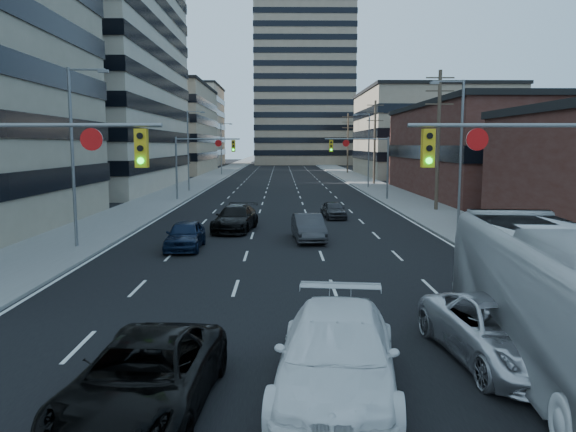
% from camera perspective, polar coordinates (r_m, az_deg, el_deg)
% --- Properties ---
extents(road_surface, '(18.00, 300.00, 0.02)m').
position_cam_1_polar(road_surface, '(138.25, -0.66, 5.06)').
color(road_surface, black).
rests_on(road_surface, ground).
extents(sidewalk_left, '(5.00, 300.00, 0.15)m').
position_cam_1_polar(sidewalk_left, '(138.72, -5.43, 5.06)').
color(sidewalk_left, slate).
rests_on(sidewalk_left, ground).
extents(sidewalk_right, '(5.00, 300.00, 0.15)m').
position_cam_1_polar(sidewalk_right, '(138.74, 4.11, 5.08)').
color(sidewalk_right, slate).
rests_on(sidewalk_right, ground).
extents(office_left_mid, '(26.00, 34.00, 28.00)m').
position_cam_1_polar(office_left_mid, '(73.78, -22.73, 13.50)').
color(office_left_mid, '#ADA089').
rests_on(office_left_mid, ground).
extents(office_left_far, '(20.00, 30.00, 16.00)m').
position_cam_1_polar(office_left_far, '(110.79, -13.30, 8.47)').
color(office_left_far, gray).
rests_on(office_left_far, ground).
extents(storefront_right_mid, '(20.00, 30.00, 9.00)m').
position_cam_1_polar(storefront_right_mid, '(62.96, 21.95, 6.04)').
color(storefront_right_mid, '#472119').
rests_on(storefront_right_mid, ground).
extents(office_right_far, '(22.00, 28.00, 14.00)m').
position_cam_1_polar(office_right_far, '(99.39, 14.07, 8.03)').
color(office_right_far, gray).
rests_on(office_right_far, ground).
extents(apartment_tower, '(26.00, 26.00, 58.00)m').
position_cam_1_polar(apartment_tower, '(160.04, 1.55, 15.77)').
color(apartment_tower, gray).
rests_on(apartment_tower, ground).
extents(bg_block_left, '(24.00, 24.00, 20.00)m').
position_cam_1_polar(bg_block_left, '(150.83, -11.50, 8.90)').
color(bg_block_left, '#ADA089').
rests_on(bg_block_left, ground).
extents(bg_block_right, '(22.00, 22.00, 12.00)m').
position_cam_1_polar(bg_block_right, '(141.84, 12.49, 7.37)').
color(bg_block_right, gray).
rests_on(bg_block_right, ground).
extents(signal_near_left, '(6.59, 0.33, 6.00)m').
position_cam_1_polar(signal_near_left, '(17.76, -25.15, 3.59)').
color(signal_near_left, slate).
rests_on(signal_near_left, ground).
extents(signal_near_right, '(6.59, 0.33, 6.00)m').
position_cam_1_polar(signal_near_right, '(17.86, 24.44, 3.64)').
color(signal_near_right, slate).
rests_on(signal_near_right, ground).
extents(signal_far_left, '(6.09, 0.33, 6.00)m').
position_cam_1_polar(signal_far_left, '(53.69, -8.86, 6.14)').
color(signal_far_left, slate).
rests_on(signal_far_left, ground).
extents(signal_far_right, '(6.09, 0.33, 6.00)m').
position_cam_1_polar(signal_far_right, '(53.73, 7.69, 6.16)').
color(signal_far_right, slate).
rests_on(signal_far_right, ground).
extents(utility_pole_block, '(2.20, 0.28, 11.00)m').
position_cam_1_polar(utility_pole_block, '(45.84, 15.02, 7.66)').
color(utility_pole_block, '#4C3D2D').
rests_on(utility_pole_block, ground).
extents(utility_pole_midblock, '(2.20, 0.28, 11.00)m').
position_cam_1_polar(utility_pole_midblock, '(75.17, 8.80, 7.55)').
color(utility_pole_midblock, '#4C3D2D').
rests_on(utility_pole_midblock, ground).
extents(utility_pole_distant, '(2.20, 0.28, 11.00)m').
position_cam_1_polar(utility_pole_distant, '(104.88, 6.09, 7.48)').
color(utility_pole_distant, '#4C3D2D').
rests_on(utility_pole_distant, ground).
extents(streetlight_left_near, '(2.03, 0.22, 9.00)m').
position_cam_1_polar(streetlight_left_near, '(29.95, -20.79, 6.40)').
color(streetlight_left_near, slate).
rests_on(streetlight_left_near, ground).
extents(streetlight_left_mid, '(2.03, 0.22, 9.00)m').
position_cam_1_polar(streetlight_left_mid, '(63.97, -9.97, 6.95)').
color(streetlight_left_mid, slate).
rests_on(streetlight_left_mid, ground).
extents(streetlight_left_far, '(2.03, 0.22, 9.00)m').
position_cam_1_polar(streetlight_left_far, '(98.68, -6.70, 7.07)').
color(streetlight_left_far, slate).
rests_on(streetlight_left_far, ground).
extents(streetlight_right_near, '(2.03, 0.22, 9.00)m').
position_cam_1_polar(streetlight_right_near, '(34.76, 16.92, 6.61)').
color(streetlight_right_near, slate).
rests_on(streetlight_right_near, ground).
extents(streetlight_right_far, '(2.03, 0.22, 9.00)m').
position_cam_1_polar(streetlight_right_far, '(68.95, 8.08, 7.00)').
color(streetlight_right_far, slate).
rests_on(streetlight_right_far, ground).
extents(black_pickup, '(2.88, 5.57, 1.50)m').
position_cam_1_polar(black_pickup, '(11.67, -14.41, -15.64)').
color(black_pickup, black).
rests_on(black_pickup, ground).
extents(white_van, '(3.23, 6.36, 1.77)m').
position_cam_1_polar(white_van, '(12.13, 5.00, -13.86)').
color(white_van, white).
rests_on(white_van, ground).
extents(silver_suv, '(3.07, 5.69, 1.52)m').
position_cam_1_polar(silver_suv, '(14.75, 20.86, -10.95)').
color(silver_suv, silver).
rests_on(silver_suv, ground).
extents(transit_bus, '(4.14, 12.38, 3.38)m').
position_cam_1_polar(transit_bus, '(14.11, 26.93, -8.15)').
color(transit_bus, silver).
rests_on(transit_bus, ground).
extents(sedan_blue, '(1.76, 4.29, 1.46)m').
position_cam_1_polar(sedan_blue, '(28.79, -10.40, -1.91)').
color(sedan_blue, black).
rests_on(sedan_blue, ground).
extents(sedan_grey_center, '(1.86, 4.52, 1.46)m').
position_cam_1_polar(sedan_grey_center, '(30.88, 2.09, -1.18)').
color(sedan_grey_center, '#313133').
rests_on(sedan_grey_center, ground).
extents(sedan_black_far, '(2.87, 5.60, 1.55)m').
position_cam_1_polar(sedan_black_far, '(34.46, -5.36, -0.25)').
color(sedan_black_far, black).
rests_on(sedan_black_far, ground).
extents(sedan_grey_right, '(1.82, 3.76, 1.24)m').
position_cam_1_polar(sedan_grey_right, '(40.40, 4.63, 0.64)').
color(sedan_grey_right, '#313033').
rests_on(sedan_grey_right, ground).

